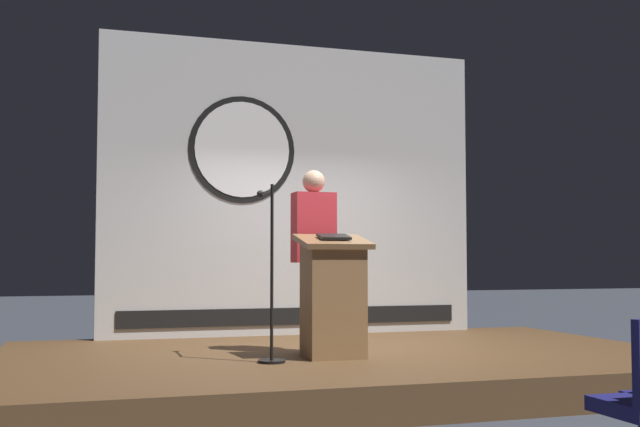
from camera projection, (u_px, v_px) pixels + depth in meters
The scene contains 6 objects.
ground_plane at pixel (345, 383), 7.54m from camera, with size 40.00×40.00×0.00m, color #383D47.
stage_platform at pixel (345, 368), 7.55m from camera, with size 6.40×4.00×0.30m, color brown.
banner_display at pixel (292, 189), 9.42m from camera, with size 4.56×0.12×3.47m.
podium at pixel (333, 297), 7.13m from camera, with size 0.64×0.50×1.13m.
speaker_person at pixel (314, 258), 7.60m from camera, with size 0.40×0.26×1.76m.
microphone_stand at pixel (270, 298), 6.87m from camera, with size 0.24×0.60×1.55m.
Camera 1 is at (-2.51, -7.20, 1.19)m, focal length 44.13 mm.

